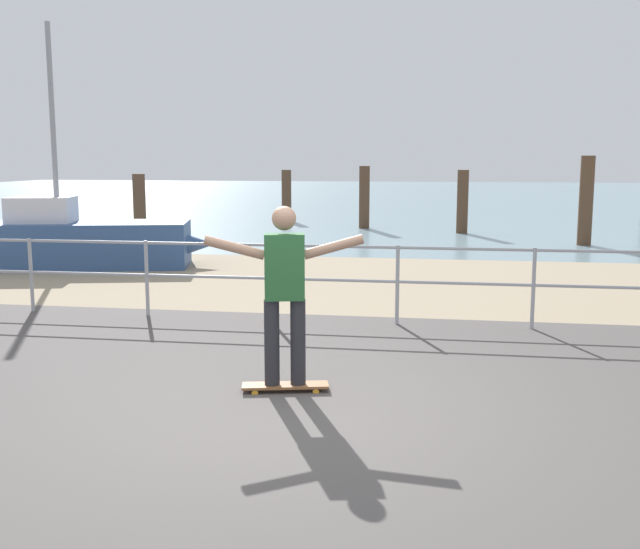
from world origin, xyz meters
TOP-DOWN VIEW (x-y plane):
  - ground_plane at (0.00, -1.00)m, footprint 24.00×10.00m
  - beach_strip at (0.00, 7.00)m, footprint 24.00×6.00m
  - sea_surface at (0.00, 35.00)m, footprint 72.00×50.00m
  - railing_fence at (-1.90, 3.60)m, footprint 11.94×0.05m
  - sailboat at (-5.76, 7.78)m, footprint 5.07×2.38m
  - skateboard at (-0.20, 0.60)m, footprint 0.82×0.37m
  - skateboarder at (-0.20, 0.60)m, footprint 1.43×0.41m
  - groyne_post_0 at (-6.91, 13.42)m, footprint 0.34×0.34m
  - groyne_post_1 at (-4.02, 19.10)m, footprint 0.33×0.33m
  - groyne_post_2 at (-1.13, 16.73)m, footprint 0.32×0.32m
  - groyne_post_3 at (1.77, 15.70)m, footprint 0.32×0.32m
  - groyne_post_4 at (4.66, 13.19)m, footprint 0.34×0.34m

SIDE VIEW (x-z plane):
  - ground_plane at x=0.00m, z-range -0.02..0.02m
  - beach_strip at x=0.00m, z-range -0.02..0.02m
  - sea_surface at x=0.00m, z-range -0.02..0.02m
  - skateboard at x=-0.20m, z-range 0.03..0.11m
  - sailboat at x=-5.76m, z-range -1.82..2.86m
  - railing_fence at x=-1.90m, z-range 0.18..1.23m
  - groyne_post_0 at x=-6.91m, z-range 0.00..1.71m
  - groyne_post_1 at x=-4.02m, z-range 0.00..1.73m
  - groyne_post_3 at x=1.77m, z-range 0.00..1.80m
  - groyne_post_2 at x=-1.13m, z-range 0.00..1.89m
  - skateboarder at x=-0.20m, z-range 0.19..1.84m
  - groyne_post_4 at x=4.66m, z-range 0.00..2.20m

